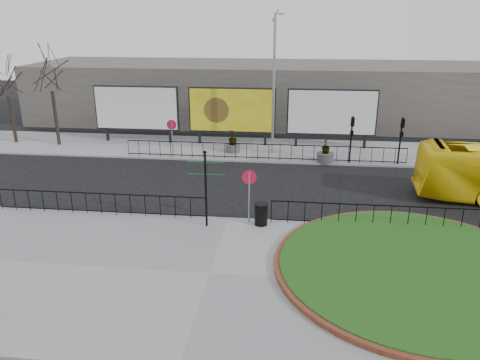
# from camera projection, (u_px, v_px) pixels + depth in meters

# --- Properties ---
(ground) EXTENTS (90.00, 90.00, 0.00)m
(ground) POSITION_uv_depth(u_px,v_px,m) (228.00, 220.00, 21.77)
(ground) COLOR black
(ground) RESTS_ON ground
(pavement_near) EXTENTS (30.00, 10.00, 0.12)m
(pavement_near) POSITION_uv_depth(u_px,v_px,m) (210.00, 275.00, 17.07)
(pavement_near) COLOR gray
(pavement_near) RESTS_ON ground
(pavement_far) EXTENTS (44.00, 6.00, 0.12)m
(pavement_far) POSITION_uv_depth(u_px,v_px,m) (252.00, 149.00, 32.99)
(pavement_far) COLOR gray
(pavement_far) RESTS_ON ground
(brick_edge) EXTENTS (10.40, 10.40, 0.18)m
(brick_edge) POSITION_uv_depth(u_px,v_px,m) (416.00, 269.00, 17.15)
(brick_edge) COLOR brown
(brick_edge) RESTS_ON pavement_near
(grass_lawn) EXTENTS (10.00, 10.00, 0.22)m
(grass_lawn) POSITION_uv_depth(u_px,v_px,m) (416.00, 268.00, 17.15)
(grass_lawn) COLOR #1C4412
(grass_lawn) RESTS_ON pavement_near
(railing_near_left) EXTENTS (10.00, 0.10, 1.10)m
(railing_near_left) POSITION_uv_depth(u_px,v_px,m) (101.00, 203.00, 21.90)
(railing_near_left) COLOR black
(railing_near_left) RESTS_ON pavement_near
(railing_near_right) EXTENTS (9.00, 0.10, 1.10)m
(railing_near_right) POSITION_uv_depth(u_px,v_px,m) (373.00, 216.00, 20.57)
(railing_near_right) COLOR black
(railing_near_right) RESTS_ON pavement_near
(railing_far) EXTENTS (18.00, 0.10, 1.10)m
(railing_far) POSITION_uv_depth(u_px,v_px,m) (263.00, 152.00, 30.15)
(railing_far) COLOR black
(railing_far) RESTS_ON pavement_far
(speed_sign_far) EXTENTS (0.64, 0.07, 2.47)m
(speed_sign_far) POSITION_uv_depth(u_px,v_px,m) (172.00, 130.00, 30.47)
(speed_sign_far) COLOR gray
(speed_sign_far) RESTS_ON pavement_far
(speed_sign_near) EXTENTS (0.64, 0.07, 2.47)m
(speed_sign_near) POSITION_uv_depth(u_px,v_px,m) (249.00, 185.00, 20.65)
(speed_sign_near) COLOR gray
(speed_sign_near) RESTS_ON pavement_near
(billboard_left) EXTENTS (6.20, 0.31, 4.10)m
(billboard_left) POSITION_uv_depth(u_px,v_px,m) (137.00, 108.00, 33.95)
(billboard_left) COLOR black
(billboard_left) RESTS_ON pavement_far
(billboard_mid) EXTENTS (6.20, 0.31, 4.10)m
(billboard_mid) POSITION_uv_depth(u_px,v_px,m) (232.00, 110.00, 33.21)
(billboard_mid) COLOR black
(billboard_mid) RESTS_ON pavement_far
(billboard_right) EXTENTS (6.20, 0.31, 4.10)m
(billboard_right) POSITION_uv_depth(u_px,v_px,m) (332.00, 113.00, 32.46)
(billboard_right) COLOR black
(billboard_right) RESTS_ON pavement_far
(lamp_post) EXTENTS (0.74, 0.18, 9.23)m
(lamp_post) POSITION_uv_depth(u_px,v_px,m) (274.00, 83.00, 30.30)
(lamp_post) COLOR gray
(lamp_post) RESTS_ON pavement_far
(signal_pole_a) EXTENTS (0.22, 0.26, 3.00)m
(signal_pole_a) POSITION_uv_depth(u_px,v_px,m) (352.00, 132.00, 29.12)
(signal_pole_a) COLOR black
(signal_pole_a) RESTS_ON pavement_far
(signal_pole_b) EXTENTS (0.22, 0.26, 3.00)m
(signal_pole_b) POSITION_uv_depth(u_px,v_px,m) (401.00, 134.00, 28.80)
(signal_pole_b) COLOR black
(signal_pole_b) RESTS_ON pavement_far
(tree_left) EXTENTS (2.00, 2.00, 7.00)m
(tree_left) POSITION_uv_depth(u_px,v_px,m) (53.00, 96.00, 32.82)
(tree_left) COLOR #2D2119
(tree_left) RESTS_ON pavement_far
(tree_mid) EXTENTS (2.00, 2.00, 6.20)m
(tree_mid) POSITION_uv_depth(u_px,v_px,m) (10.00, 100.00, 33.61)
(tree_mid) COLOR #2D2119
(tree_mid) RESTS_ON pavement_far
(building_backdrop) EXTENTS (40.00, 10.00, 5.00)m
(building_backdrop) POSITION_uv_depth(u_px,v_px,m) (262.00, 92.00, 41.54)
(building_backdrop) COLOR #605C54
(building_backdrop) RESTS_ON ground
(fingerpost_sign) EXTENTS (1.64, 0.27, 3.49)m
(fingerpost_sign) POSITION_uv_depth(u_px,v_px,m) (206.00, 181.00, 20.18)
(fingerpost_sign) COLOR black
(fingerpost_sign) RESTS_ON pavement_near
(litter_bin) EXTENTS (0.61, 0.61, 1.02)m
(litter_bin) POSITION_uv_depth(u_px,v_px,m) (261.00, 214.00, 20.83)
(litter_bin) COLOR black
(litter_bin) RESTS_ON pavement_near
(planter_b) EXTENTS (0.99, 0.99, 1.56)m
(planter_b) POSITION_uv_depth(u_px,v_px,m) (233.00, 144.00, 31.91)
(planter_b) COLOR #4C4C4F
(planter_b) RESTS_ON pavement_far
(planter_c) EXTENTS (1.06, 1.06, 1.51)m
(planter_c) POSITION_uv_depth(u_px,v_px,m) (325.00, 154.00, 29.83)
(planter_c) COLOR #4C4C4F
(planter_c) RESTS_ON pavement_far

